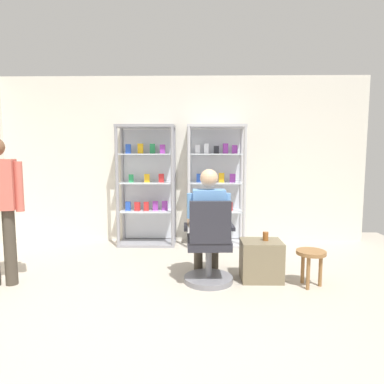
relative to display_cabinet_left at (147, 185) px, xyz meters
name	(u,v)px	position (x,y,z in m)	size (l,w,h in m)	color
ground_plane	(166,331)	(0.55, -2.76, -0.96)	(7.20, 7.20, 0.00)	#B2A899
back_wall	(182,160)	(0.55, 0.24, 0.39)	(6.00, 0.10, 2.70)	silver
display_cabinet_left	(147,185)	(0.00, 0.00, 0.00)	(0.90, 0.45, 1.90)	gray
display_cabinet_right	(216,184)	(1.10, 0.00, 0.01)	(0.90, 0.45, 1.90)	#B7B7BC
office_chair	(209,249)	(0.94, -1.72, -0.57)	(0.57, 0.56, 0.96)	slate
seated_shopkeeper	(208,219)	(0.93, -1.56, -0.25)	(0.50, 0.58, 1.29)	#3F382D
storage_crate	(261,260)	(1.55, -1.58, -0.73)	(0.46, 0.38, 0.46)	#72664C
tea_glass	(266,236)	(1.60, -1.57, -0.45)	(0.07, 0.07, 0.10)	brown
wooden_stool	(311,258)	(2.06, -1.78, -0.64)	(0.32, 0.32, 0.40)	olive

